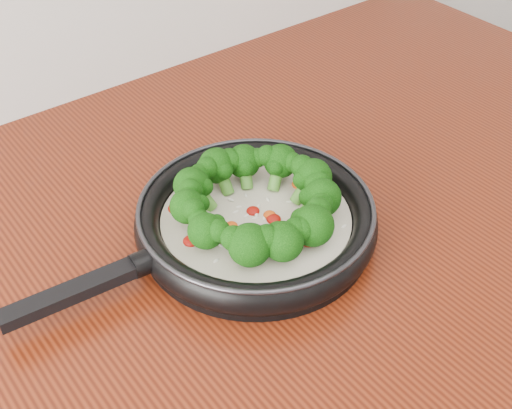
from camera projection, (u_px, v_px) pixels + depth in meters
skillet at (255, 216)px, 0.81m from camera, size 0.47×0.32×0.08m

